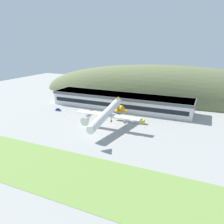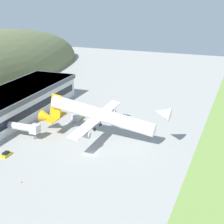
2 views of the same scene
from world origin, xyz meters
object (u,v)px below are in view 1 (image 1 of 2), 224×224
(terminal_building, at_px, (120,100))
(service_car_1, at_px, (91,112))
(traffic_cone_0, at_px, (65,116))
(traffic_cone_1, at_px, (145,127))
(cargo_airplane, at_px, (107,114))
(service_car_0, at_px, (58,110))
(jetway_0, at_px, (111,109))
(fuel_truck, at_px, (139,121))

(terminal_building, xyz_separation_m, service_car_1, (-14.30, -19.00, -5.46))
(terminal_building, distance_m, service_car_1, 24.40)
(traffic_cone_0, distance_m, traffic_cone_1, 55.34)
(terminal_building, xyz_separation_m, cargo_airplane, (8.52, -41.66, 2.72))
(service_car_0, bearing_deg, terminal_building, 32.13)
(jetway_0, height_order, service_car_1, jetway_0)
(terminal_building, height_order, traffic_cone_1, terminal_building)
(traffic_cone_0, bearing_deg, service_car_1, 47.61)
(terminal_building, distance_m, traffic_cone_0, 42.82)
(jetway_0, distance_m, traffic_cone_1, 31.98)
(traffic_cone_1, bearing_deg, service_car_0, 173.86)
(jetway_0, height_order, traffic_cone_1, jetway_0)
(service_car_0, bearing_deg, service_car_1, 12.60)
(service_car_0, xyz_separation_m, traffic_cone_0, (12.14, -8.28, -0.40))
(terminal_building, relative_size, jetway_0, 8.93)
(terminal_building, height_order, fuel_truck, terminal_building)
(terminal_building, relative_size, service_car_1, 25.85)
(terminal_building, bearing_deg, cargo_airplane, -78.44)
(service_car_0, bearing_deg, traffic_cone_0, -34.28)
(service_car_1, xyz_separation_m, traffic_cone_1, (42.73, -12.79, -0.33))
(traffic_cone_1, bearing_deg, service_car_1, 163.33)
(cargo_airplane, bearing_deg, traffic_cone_1, 26.37)
(cargo_airplane, height_order, service_car_1, cargo_airplane)
(cargo_airplane, bearing_deg, terminal_building, 101.56)
(service_car_0, distance_m, fuel_truck, 62.17)
(jetway_0, relative_size, service_car_0, 2.98)
(terminal_building, height_order, service_car_1, terminal_building)
(jetway_0, distance_m, cargo_airplane, 26.57)
(service_car_0, bearing_deg, cargo_airplane, -19.80)
(terminal_building, xyz_separation_m, fuel_truck, (23.10, -25.86, -4.60))
(fuel_truck, distance_m, traffic_cone_0, 50.50)
(cargo_airplane, bearing_deg, jetway_0, 108.05)
(service_car_1, distance_m, traffic_cone_0, 18.70)
(terminal_building, bearing_deg, fuel_truck, -48.23)
(terminal_building, distance_m, fuel_truck, 34.98)
(jetway_0, distance_m, service_car_1, 15.26)
(cargo_airplane, xyz_separation_m, service_car_0, (-47.57, 17.13, -8.12))
(jetway_0, bearing_deg, traffic_cone_0, -149.65)
(cargo_airplane, bearing_deg, traffic_cone_0, 165.97)
(cargo_airplane, relative_size, traffic_cone_1, 83.44)
(service_car_1, xyz_separation_m, traffic_cone_0, (-12.60, -13.81, -0.33))
(cargo_airplane, bearing_deg, fuel_truck, 47.30)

